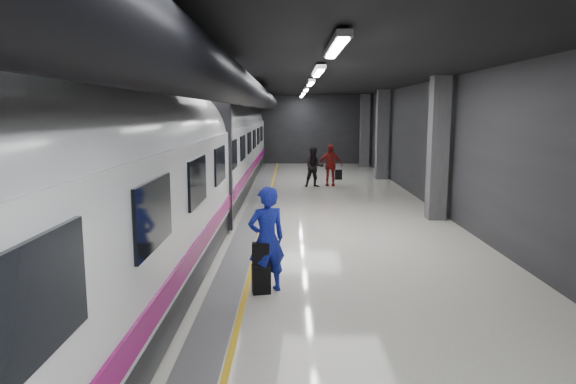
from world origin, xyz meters
TOP-DOWN VIEW (x-y plane):
  - ground at (0.00, 0.00)m, footprint 40.00×40.00m
  - platform_hall at (-0.29, 0.96)m, footprint 10.02×40.02m
  - train at (-3.25, -0.00)m, footprint 3.05×38.00m
  - traveler_main at (-0.55, -4.76)m, footprint 0.87×0.75m
  - suitcase_main at (-0.65, -4.89)m, footprint 0.38×0.28m
  - shoulder_bag at (-0.66, -4.89)m, footprint 0.33×0.18m
  - traveler_far_a at (0.99, 9.09)m, footprint 0.98×0.82m
  - traveler_far_b at (1.75, 9.54)m, footprint 1.16×0.56m
  - suitcase_far at (2.36, 11.73)m, footprint 0.36×0.25m

SIDE VIEW (x-z plane):
  - ground at x=0.00m, z-range 0.00..0.00m
  - suitcase_far at x=2.36m, z-range 0.00..0.50m
  - suitcase_main at x=-0.65m, z-range 0.00..0.55m
  - shoulder_bag at x=-0.66m, z-range 0.55..0.98m
  - traveler_far_a at x=0.99m, z-range 0.00..1.82m
  - traveler_far_b at x=1.75m, z-range 0.00..1.91m
  - traveler_main at x=-0.55m, z-range 0.00..2.02m
  - train at x=-3.25m, z-range 0.04..4.09m
  - platform_hall at x=-0.29m, z-range 1.28..5.79m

